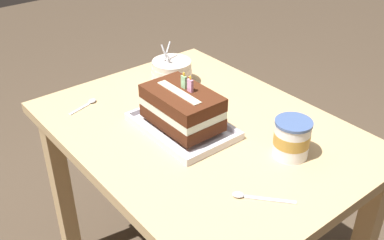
{
  "coord_description": "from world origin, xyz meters",
  "views": [
    {
      "loc": [
        0.91,
        -0.77,
        1.5
      ],
      "look_at": [
        -0.02,
        -0.03,
        0.77
      ],
      "focal_mm": 42.61,
      "sensor_mm": 36.0,
      "label": 1
    }
  ],
  "objects": [
    {
      "name": "foil_tray",
      "position": [
        -0.03,
        -0.05,
        0.74
      ],
      "size": [
        0.32,
        0.22,
        0.02
      ],
      "color": "silver",
      "rests_on": "dining_table"
    },
    {
      "name": "bowl_stack",
      "position": [
        -0.3,
        0.11,
        0.78
      ],
      "size": [
        0.15,
        0.15,
        0.15
      ],
      "color": "silver",
      "rests_on": "dining_table"
    },
    {
      "name": "ice_cream_tub",
      "position": [
        0.27,
        0.1,
        0.79
      ],
      "size": [
        0.1,
        0.1,
        0.11
      ],
      "color": "white",
      "rests_on": "dining_table"
    },
    {
      "name": "birthday_cake",
      "position": [
        -0.03,
        -0.05,
        0.82
      ],
      "size": [
        0.24,
        0.15,
        0.16
      ],
      "color": "#4C2312",
      "rests_on": "foil_tray"
    },
    {
      "name": "serving_spoon_near_tray",
      "position": [
        -0.35,
        -0.2,
        0.74
      ],
      "size": [
        0.05,
        0.12,
        0.01
      ],
      "color": "silver",
      "rests_on": "dining_table"
    },
    {
      "name": "serving_spoon_by_bowls",
      "position": [
        0.33,
        -0.12,
        0.74
      ],
      "size": [
        0.13,
        0.12,
        0.01
      ],
      "color": "silver",
      "rests_on": "dining_table"
    },
    {
      "name": "dining_table",
      "position": [
        0.0,
        0.0,
        0.62
      ],
      "size": [
        1.01,
        0.76,
        0.74
      ],
      "color": "tan",
      "rests_on": "ground_plane"
    }
  ]
}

